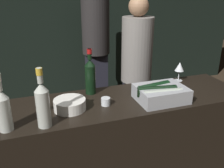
{
  "coord_description": "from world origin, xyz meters",
  "views": [
    {
      "loc": [
        -0.54,
        -1.27,
        1.75
      ],
      "look_at": [
        0.0,
        0.3,
        1.1
      ],
      "focal_mm": 40.0,
      "sensor_mm": 36.0,
      "label": 1
    }
  ],
  "objects_px": {
    "candle_votive": "(106,101)",
    "person_in_hoodie": "(96,41)",
    "white_wine_bottle": "(3,109)",
    "red_wine_bottle_burgundy": "(90,75)",
    "ice_bin_with_bottles": "(160,93)",
    "rose_wine_bottle": "(43,103)",
    "wine_glass": "(180,67)",
    "bowl_white": "(70,104)",
    "person_blond_tee": "(136,65)"
  },
  "relations": [
    {
      "from": "bowl_white",
      "to": "wine_glass",
      "type": "bearing_deg",
      "value": 13.42
    },
    {
      "from": "ice_bin_with_bottles",
      "to": "candle_votive",
      "type": "height_order",
      "value": "ice_bin_with_bottles"
    },
    {
      "from": "bowl_white",
      "to": "rose_wine_bottle",
      "type": "xyz_separation_m",
      "value": [
        -0.18,
        -0.16,
        0.11
      ]
    },
    {
      "from": "wine_glass",
      "to": "person_in_hoodie",
      "type": "distance_m",
      "value": 1.65
    },
    {
      "from": "rose_wine_bottle",
      "to": "red_wine_bottle_burgundy",
      "type": "bearing_deg",
      "value": 45.42
    },
    {
      "from": "wine_glass",
      "to": "rose_wine_bottle",
      "type": "xyz_separation_m",
      "value": [
        -1.17,
        -0.4,
        0.03
      ]
    },
    {
      "from": "wine_glass",
      "to": "candle_votive",
      "type": "bearing_deg",
      "value": -161.42
    },
    {
      "from": "ice_bin_with_bottles",
      "to": "person_in_hoodie",
      "type": "relative_size",
      "value": 0.19
    },
    {
      "from": "bowl_white",
      "to": "person_blond_tee",
      "type": "height_order",
      "value": "person_blond_tee"
    },
    {
      "from": "bowl_white",
      "to": "white_wine_bottle",
      "type": "distance_m",
      "value": 0.43
    },
    {
      "from": "candle_votive",
      "to": "person_blond_tee",
      "type": "xyz_separation_m",
      "value": [
        0.65,
        0.92,
        -0.07
      ]
    },
    {
      "from": "candle_votive",
      "to": "person_in_hoodie",
      "type": "height_order",
      "value": "person_in_hoodie"
    },
    {
      "from": "red_wine_bottle_burgundy",
      "to": "rose_wine_bottle",
      "type": "bearing_deg",
      "value": -134.58
    },
    {
      "from": "ice_bin_with_bottles",
      "to": "person_blond_tee",
      "type": "relative_size",
      "value": 0.21
    },
    {
      "from": "red_wine_bottle_burgundy",
      "to": "rose_wine_bottle",
      "type": "relative_size",
      "value": 0.97
    },
    {
      "from": "rose_wine_bottle",
      "to": "person_in_hoodie",
      "type": "bearing_deg",
      "value": 66.56
    },
    {
      "from": "bowl_white",
      "to": "red_wine_bottle_burgundy",
      "type": "bearing_deg",
      "value": 47.79
    },
    {
      "from": "wine_glass",
      "to": "red_wine_bottle_burgundy",
      "type": "bearing_deg",
      "value": -178.85
    },
    {
      "from": "wine_glass",
      "to": "white_wine_bottle",
      "type": "relative_size",
      "value": 0.48
    },
    {
      "from": "candle_votive",
      "to": "person_in_hoodie",
      "type": "xyz_separation_m",
      "value": [
        0.45,
        1.88,
        0.02
      ]
    },
    {
      "from": "ice_bin_with_bottles",
      "to": "bowl_white",
      "type": "height_order",
      "value": "ice_bin_with_bottles"
    },
    {
      "from": "bowl_white",
      "to": "white_wine_bottle",
      "type": "height_order",
      "value": "white_wine_bottle"
    },
    {
      "from": "ice_bin_with_bottles",
      "to": "rose_wine_bottle",
      "type": "height_order",
      "value": "rose_wine_bottle"
    },
    {
      "from": "bowl_white",
      "to": "wine_glass",
      "type": "relative_size",
      "value": 1.28
    },
    {
      "from": "candle_votive",
      "to": "wine_glass",
      "type": "bearing_deg",
      "value": 18.58
    },
    {
      "from": "candle_votive",
      "to": "red_wine_bottle_burgundy",
      "type": "height_order",
      "value": "red_wine_bottle_burgundy"
    },
    {
      "from": "ice_bin_with_bottles",
      "to": "candle_votive",
      "type": "bearing_deg",
      "value": 172.3
    },
    {
      "from": "ice_bin_with_bottles",
      "to": "wine_glass",
      "type": "xyz_separation_m",
      "value": [
        0.36,
        0.31,
        0.06
      ]
    },
    {
      "from": "ice_bin_with_bottles",
      "to": "person_blond_tee",
      "type": "bearing_deg",
      "value": 75.16
    },
    {
      "from": "person_in_hoodie",
      "to": "bowl_white",
      "type": "bearing_deg",
      "value": -138.51
    },
    {
      "from": "person_in_hoodie",
      "to": "white_wine_bottle",
      "type": "bearing_deg",
      "value": -146.55
    },
    {
      "from": "ice_bin_with_bottles",
      "to": "white_wine_bottle",
      "type": "relative_size",
      "value": 1.03
    },
    {
      "from": "bowl_white",
      "to": "white_wine_bottle",
      "type": "relative_size",
      "value": 0.62
    },
    {
      "from": "ice_bin_with_bottles",
      "to": "wine_glass",
      "type": "bearing_deg",
      "value": 40.62
    },
    {
      "from": "ice_bin_with_bottles",
      "to": "red_wine_bottle_burgundy",
      "type": "bearing_deg",
      "value": 146.69
    },
    {
      "from": "candle_votive",
      "to": "person_blond_tee",
      "type": "relative_size",
      "value": 0.04
    },
    {
      "from": "bowl_white",
      "to": "ice_bin_with_bottles",
      "type": "bearing_deg",
      "value": -5.98
    },
    {
      "from": "wine_glass",
      "to": "white_wine_bottle",
      "type": "height_order",
      "value": "white_wine_bottle"
    },
    {
      "from": "red_wine_bottle_burgundy",
      "to": "white_wine_bottle",
      "type": "distance_m",
      "value": 0.69
    },
    {
      "from": "bowl_white",
      "to": "rose_wine_bottle",
      "type": "distance_m",
      "value": 0.26
    },
    {
      "from": "red_wine_bottle_burgundy",
      "to": "person_in_hoodie",
      "type": "xyz_separation_m",
      "value": [
        0.5,
        1.64,
        -0.1
      ]
    },
    {
      "from": "bowl_white",
      "to": "person_blond_tee",
      "type": "bearing_deg",
      "value": 45.27
    },
    {
      "from": "red_wine_bottle_burgundy",
      "to": "person_blond_tee",
      "type": "bearing_deg",
      "value": 44.49
    },
    {
      "from": "bowl_white",
      "to": "red_wine_bottle_burgundy",
      "type": "distance_m",
      "value": 0.32
    },
    {
      "from": "person_in_hoodie",
      "to": "person_blond_tee",
      "type": "distance_m",
      "value": 0.98
    },
    {
      "from": "wine_glass",
      "to": "red_wine_bottle_burgundy",
      "type": "xyz_separation_m",
      "value": [
        -0.8,
        -0.02,
        0.03
      ]
    },
    {
      "from": "wine_glass",
      "to": "person_in_hoodie",
      "type": "xyz_separation_m",
      "value": [
        -0.3,
        1.63,
        -0.07
      ]
    },
    {
      "from": "wine_glass",
      "to": "red_wine_bottle_burgundy",
      "type": "distance_m",
      "value": 0.8
    },
    {
      "from": "candle_votive",
      "to": "red_wine_bottle_burgundy",
      "type": "relative_size",
      "value": 0.18
    },
    {
      "from": "red_wine_bottle_burgundy",
      "to": "white_wine_bottle",
      "type": "xyz_separation_m",
      "value": [
        -0.59,
        -0.36,
        -0.01
      ]
    }
  ]
}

